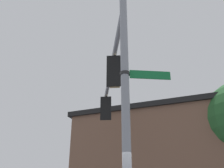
{
  "coord_description": "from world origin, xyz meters",
  "views": [
    {
      "loc": [
        0.09,
        -5.7,
        1.53
      ],
      "look_at": [
        -0.56,
        3.28,
        5.69
      ],
      "focal_mm": 40.82,
      "sensor_mm": 36.0,
      "label": 1
    }
  ],
  "objects": [
    {
      "name": "traffic_light_nearest_pole",
      "position": [
        -0.4,
        2.39,
        5.71
      ],
      "size": [
        0.54,
        0.49,
        1.31
      ],
      "color": "black"
    },
    {
      "name": "street_name_sign",
      "position": [
        0.38,
        0.07,
        4.44
      ],
      "size": [
        1.28,
        0.34,
        0.22
      ],
      "color": "#147238"
    },
    {
      "name": "signal_pole",
      "position": [
        0.0,
        0.0,
        3.47
      ],
      "size": [
        0.21,
        0.21,
        6.94
      ],
      "primitive_type": "cylinder",
      "color": "gray",
      "rests_on": "ground"
    },
    {
      "name": "mast_arm",
      "position": [
        -0.58,
        3.37,
        6.49
      ],
      "size": [
        1.31,
        6.78,
        0.16
      ],
      "primitive_type": "cylinder",
      "rotation": [
        0.0,
        1.57,
        1.74
      ],
      "color": "gray"
    },
    {
      "name": "traffic_light_mid_inner",
      "position": [
        -1.07,
        6.31,
        5.71
      ],
      "size": [
        0.54,
        0.49,
        1.31
      ],
      "color": "black"
    }
  ]
}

